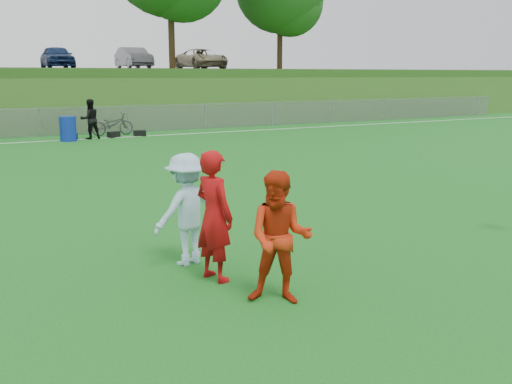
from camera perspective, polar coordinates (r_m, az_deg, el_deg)
ground at (r=8.30m, az=-0.71°, el=-7.49°), size 120.00×120.00×0.00m
sideline_far at (r=25.35m, az=-20.12°, el=4.81°), size 60.00×0.10×0.01m
fence at (r=27.27m, az=-20.86°, el=6.55°), size 58.00×0.06×1.30m
berm at (r=38.14m, az=-23.29°, el=8.90°), size 120.00×18.00×3.00m
parking_lot at (r=40.11m, az=-23.75°, el=11.18°), size 120.00×12.00×0.10m
gear_bags at (r=25.64m, az=-17.47°, el=5.33°), size 7.43×0.52×0.26m
player_red_left at (r=7.60m, az=-4.22°, el=-2.41°), size 0.58×0.74×1.77m
player_red_center at (r=6.83m, az=2.42°, el=-4.61°), size 1.00×0.96×1.62m
player_blue at (r=8.28m, az=-6.96°, el=-1.75°), size 1.17×0.85×1.63m
recycling_bin at (r=25.06m, az=-18.29°, el=6.02°), size 0.76×0.76×1.02m
bicycle at (r=26.87m, az=-14.16°, el=6.59°), size 1.98×0.83×1.02m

